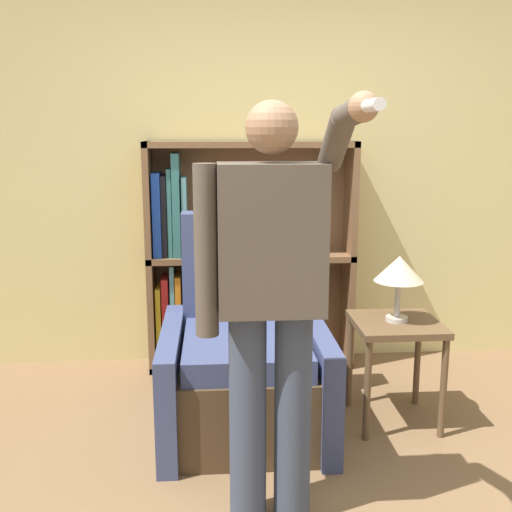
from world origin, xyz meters
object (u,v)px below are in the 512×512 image
(person_standing, at_px, (271,294))
(side_table, at_px, (396,338))
(table_lamp, at_px, (399,271))
(bookcase, at_px, (227,259))
(armchair, at_px, (244,364))

(person_standing, height_order, side_table, person_standing)
(side_table, bearing_deg, person_standing, -133.28)
(person_standing, distance_m, table_lamp, 1.12)
(bookcase, height_order, armchair, bookcase)
(armchair, relative_size, person_standing, 0.67)
(person_standing, xyz_separation_m, side_table, (0.76, 0.81, -0.48))
(person_standing, relative_size, side_table, 2.93)
(bookcase, xyz_separation_m, table_lamp, (0.89, -0.89, 0.11))
(side_table, bearing_deg, table_lamp, -135.00)
(armchair, height_order, table_lamp, armchair)
(person_standing, height_order, table_lamp, person_standing)
(armchair, distance_m, person_standing, 1.04)
(table_lamp, bearing_deg, bookcase, 134.97)
(side_table, bearing_deg, armchair, 178.59)
(bookcase, height_order, person_standing, person_standing)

